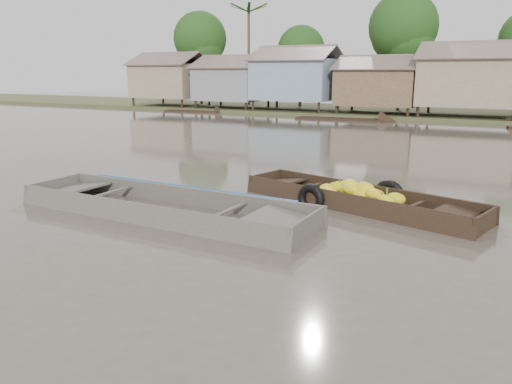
% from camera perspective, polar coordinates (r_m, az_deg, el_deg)
% --- Properties ---
extents(ground, '(120.00, 120.00, 0.00)m').
position_cam_1_polar(ground, '(10.88, -4.22, -4.45)').
color(ground, '#51483E').
rests_on(ground, ground).
extents(riverbank, '(120.00, 12.47, 10.22)m').
position_cam_1_polar(riverbank, '(40.75, 24.33, 12.06)').
color(riverbank, '#384723').
rests_on(riverbank, ground).
extents(banana_boat, '(6.58, 3.17, 0.92)m').
position_cam_1_polar(banana_boat, '(13.02, 11.23, -0.73)').
color(banana_boat, black).
rests_on(banana_boat, ground).
extents(viewer_boat, '(7.76, 2.23, 0.62)m').
position_cam_1_polar(viewer_boat, '(12.29, -10.42, -2.19)').
color(viewer_boat, '#48433D').
rests_on(viewer_boat, ground).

